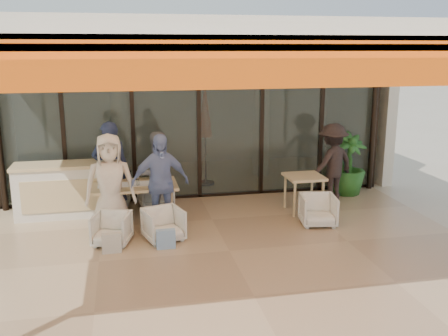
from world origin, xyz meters
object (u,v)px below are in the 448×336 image
(dining_table, at_px, (135,187))
(chair_near_left, at_px, (112,228))
(diner_grey, at_px, (156,174))
(diner_cream, at_px, (110,185))
(chair_far_right, at_px, (155,190))
(diner_periwinkle, at_px, (160,183))
(diner_navy, at_px, (111,170))
(host_counter, at_px, (65,190))
(chair_far_left, at_px, (113,193))
(chair_near_right, at_px, (163,223))
(standing_woman, at_px, (332,163))
(side_table, at_px, (304,181))
(potted_palm, at_px, (348,164))
(side_chair, at_px, (318,209))

(dining_table, bearing_deg, chair_near_left, -113.29)
(diner_grey, bearing_deg, diner_cream, 28.54)
(chair_far_right, relative_size, diner_periwinkle, 0.39)
(diner_navy, xyz_separation_m, diner_cream, (0.00, -0.90, -0.04))
(host_counter, relative_size, diner_cream, 1.05)
(chair_far_right, distance_m, diner_grey, 0.69)
(host_counter, height_order, chair_near_left, host_counter)
(chair_far_right, xyz_separation_m, diner_cream, (-0.84, -1.40, 0.54))
(host_counter, relative_size, dining_table, 1.23)
(chair_near_left, bearing_deg, diner_navy, 105.73)
(diner_navy, relative_size, diner_cream, 1.05)
(diner_cream, xyz_separation_m, diner_periwinkle, (0.84, 0.00, -0.01))
(dining_table, height_order, chair_far_right, dining_table)
(chair_far_left, bearing_deg, host_counter, 26.26)
(chair_near_right, distance_m, standing_woman, 3.92)
(chair_near_left, xyz_separation_m, side_table, (3.64, 0.93, 0.35))
(chair_far_right, xyz_separation_m, chair_near_right, (0.00, -1.90, -0.03))
(dining_table, distance_m, potted_palm, 4.67)
(chair_far_right, relative_size, potted_palm, 0.49)
(chair_near_right, relative_size, potted_palm, 0.45)
(diner_periwinkle, xyz_separation_m, potted_palm, (4.15, 1.38, -0.18))
(side_chair, height_order, potted_palm, potted_palm)
(chair_near_right, bearing_deg, chair_near_left, 163.54)
(chair_far_right, bearing_deg, standing_woman, 165.02)
(chair_far_left, height_order, chair_far_right, chair_far_right)
(diner_grey, bearing_deg, side_table, 151.98)
(chair_far_right, distance_m, chair_near_right, 1.90)
(chair_far_left, relative_size, side_chair, 1.03)
(chair_far_right, relative_size, standing_woman, 0.41)
(diner_navy, xyz_separation_m, standing_woman, (4.44, 0.06, -0.09))
(chair_far_left, relative_size, diner_cream, 0.37)
(diner_cream, bearing_deg, chair_near_left, -91.56)
(chair_far_left, xyz_separation_m, potted_palm, (4.99, -0.02, 0.36))
(diner_periwinkle, distance_m, side_chair, 2.87)
(host_counter, relative_size, potted_palm, 1.35)
(diner_periwinkle, bearing_deg, chair_far_right, 81.30)
(host_counter, distance_m, diner_periwinkle, 2.05)
(chair_near_left, relative_size, diner_cream, 0.33)
(chair_far_left, relative_size, standing_woman, 0.39)
(chair_far_left, height_order, side_chair, chair_far_left)
(host_counter, xyz_separation_m, chair_far_right, (1.70, 0.31, -0.20))
(chair_near_left, bearing_deg, diner_grey, 74.76)
(diner_cream, bearing_deg, diner_navy, 88.44)
(diner_cream, bearing_deg, chair_far_left, 88.44)
(chair_near_left, distance_m, standing_woman, 4.71)
(dining_table, distance_m, side_table, 3.22)
(dining_table, distance_m, chair_near_right, 1.11)
(host_counter, height_order, chair_far_left, host_counter)
(chair_far_left, relative_size, chair_far_right, 0.96)
(chair_near_right, relative_size, side_table, 0.82)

